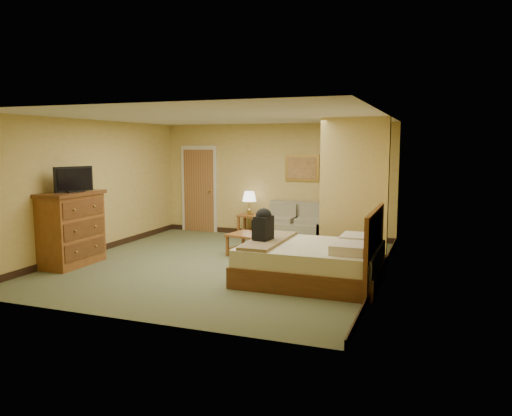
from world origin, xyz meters
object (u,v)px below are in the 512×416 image
at_px(bed, 315,261).
at_px(loveseat, 296,228).
at_px(coffee_table, 248,240).
at_px(dresser, 71,228).

bearing_deg(bed, loveseat, 110.79).
distance_m(coffee_table, dresser, 3.22).
distance_m(loveseat, bed, 3.31).
distance_m(loveseat, coffee_table, 1.78).
bearing_deg(dresser, coffee_table, 34.80).
xyz_separation_m(coffee_table, bed, (1.67, -1.38, 0.02)).
bearing_deg(bed, coffee_table, 140.34).
distance_m(coffee_table, bed, 2.16).
bearing_deg(loveseat, bed, -69.21).
height_order(dresser, bed, dresser).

